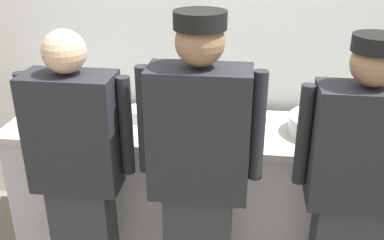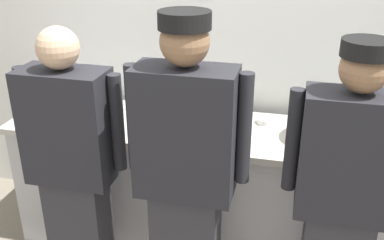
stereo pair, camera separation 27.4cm
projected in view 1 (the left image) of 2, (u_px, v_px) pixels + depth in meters
wall_back at (220, 43)px, 3.03m from camera, size 4.14×0.11×2.63m
prep_counter at (212, 187)px, 2.98m from camera, size 2.64×0.65×0.89m
chef_near_left at (79, 173)px, 2.35m from camera, size 0.60×0.24×1.62m
chef_center at (199, 174)px, 2.20m from camera, size 0.62×0.24×1.73m
chef_far_right at (353, 186)px, 2.20m from camera, size 0.59×0.24×1.63m
plate_stack_front at (186, 124)px, 2.77m from camera, size 0.21×0.21×0.06m
plate_stack_rear at (143, 113)px, 2.91m from camera, size 0.21×0.21×0.07m
mixing_bowl_steel at (321, 125)px, 2.69m from camera, size 0.40×0.40×0.11m
sheet_tray at (78, 118)px, 2.90m from camera, size 0.49×0.36×0.02m
squeeze_bottle_primary at (236, 124)px, 2.64m from camera, size 0.05×0.05×0.18m
squeeze_bottle_secondary at (366, 117)px, 2.73m from camera, size 0.05×0.05×0.18m
ramekin_orange_sauce at (262, 117)px, 2.89m from camera, size 0.10×0.10×0.04m
ramekin_yellow_sauce at (381, 136)px, 2.64m from camera, size 0.09×0.09×0.04m
ramekin_green_sauce at (211, 135)px, 2.65m from camera, size 0.09×0.09×0.04m
deli_cup at (380, 144)px, 2.50m from camera, size 0.09×0.09×0.09m
chefs_knife at (219, 121)px, 2.88m from camera, size 0.28×0.03×0.02m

